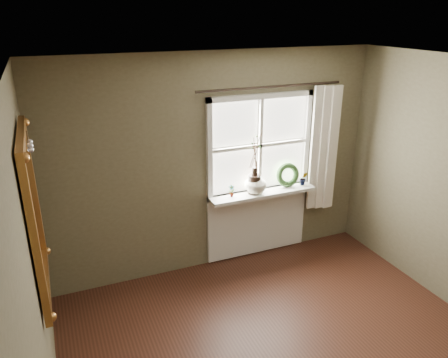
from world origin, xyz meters
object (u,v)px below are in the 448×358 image
object	(u,v)px
dark_jug	(254,184)
cream_vase	(256,182)
wreath	(288,177)
gilt_mirror	(34,214)

from	to	relation	value
dark_jug	cream_vase	distance (m)	0.03
cream_vase	wreath	bearing A→B (deg)	4.92
dark_jug	gilt_mirror	bearing A→B (deg)	-156.31
cream_vase	gilt_mirror	distance (m)	2.68
dark_jug	wreath	bearing A→B (deg)	4.72
dark_jug	gilt_mirror	world-z (taller)	gilt_mirror
dark_jug	cream_vase	world-z (taller)	cream_vase
dark_jug	gilt_mirror	distance (m)	2.67
dark_jug	cream_vase	bearing A→B (deg)	0.00
cream_vase	gilt_mirror	bearing A→B (deg)	-156.48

